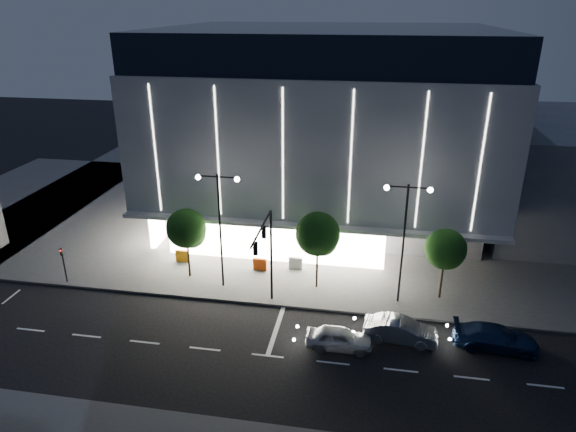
{
  "coord_description": "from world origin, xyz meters",
  "views": [
    {
      "loc": [
        7.56,
        -26.6,
        19.95
      ],
      "look_at": [
        1.5,
        8.84,
        5.0
      ],
      "focal_mm": 32.0,
      "sensor_mm": 36.0,
      "label": 1
    }
  ],
  "objects_px": {
    "tree_mid": "(318,236)",
    "tree_right": "(446,251)",
    "ped_signal_far": "(63,262)",
    "barrier_c": "(260,264)",
    "street_lamp_east": "(405,227)",
    "barrier_a": "(182,256)",
    "car_second": "(400,330)",
    "car_third": "(496,338)",
    "car_lead": "(339,338)",
    "traffic_mast": "(267,246)",
    "barrier_d": "(296,263)",
    "street_lamp_west": "(219,215)",
    "tree_left": "(187,230)"
  },
  "relations": [
    {
      "from": "traffic_mast",
      "to": "street_lamp_east",
      "type": "relative_size",
      "value": 0.79
    },
    {
      "from": "street_lamp_west",
      "to": "barrier_a",
      "type": "distance_m",
      "value": 7.61
    },
    {
      "from": "ped_signal_far",
      "to": "tree_right",
      "type": "relative_size",
      "value": 0.54
    },
    {
      "from": "tree_left",
      "to": "car_lead",
      "type": "height_order",
      "value": "tree_left"
    },
    {
      "from": "street_lamp_west",
      "to": "barrier_c",
      "type": "distance_m",
      "value": 6.42
    },
    {
      "from": "tree_left",
      "to": "tree_mid",
      "type": "height_order",
      "value": "tree_mid"
    },
    {
      "from": "car_third",
      "to": "barrier_c",
      "type": "distance_m",
      "value": 18.06
    },
    {
      "from": "traffic_mast",
      "to": "car_third",
      "type": "relative_size",
      "value": 1.38
    },
    {
      "from": "car_second",
      "to": "car_third",
      "type": "distance_m",
      "value": 5.83
    },
    {
      "from": "traffic_mast",
      "to": "street_lamp_east",
      "type": "xyz_separation_m",
      "value": [
        9.0,
        2.66,
        0.93
      ]
    },
    {
      "from": "ped_signal_far",
      "to": "barrier_c",
      "type": "xyz_separation_m",
      "value": [
        14.23,
        4.34,
        -1.24
      ]
    },
    {
      "from": "ped_signal_far",
      "to": "car_second",
      "type": "xyz_separation_m",
      "value": [
        25.0,
        -3.05,
        -1.12
      ]
    },
    {
      "from": "street_lamp_west",
      "to": "barrier_c",
      "type": "relative_size",
      "value": 8.18
    },
    {
      "from": "tree_mid",
      "to": "car_lead",
      "type": "bearing_deg",
      "value": -72.55
    },
    {
      "from": "traffic_mast",
      "to": "car_third",
      "type": "distance_m",
      "value": 15.52
    },
    {
      "from": "tree_mid",
      "to": "tree_right",
      "type": "bearing_deg",
      "value": -0.0
    },
    {
      "from": "tree_right",
      "to": "barrier_a",
      "type": "height_order",
      "value": "tree_right"
    },
    {
      "from": "tree_left",
      "to": "car_second",
      "type": "xyz_separation_m",
      "value": [
        15.97,
        -5.57,
        -3.27
      ]
    },
    {
      "from": "barrier_c",
      "to": "barrier_d",
      "type": "relative_size",
      "value": 1.0
    },
    {
      "from": "barrier_c",
      "to": "car_lead",
      "type": "bearing_deg",
      "value": -47.76
    },
    {
      "from": "car_second",
      "to": "tree_left",
      "type": "bearing_deg",
      "value": 76.06
    },
    {
      "from": "tree_left",
      "to": "tree_right",
      "type": "height_order",
      "value": "tree_left"
    },
    {
      "from": "tree_mid",
      "to": "tree_right",
      "type": "distance_m",
      "value": 9.01
    },
    {
      "from": "street_lamp_west",
      "to": "tree_mid",
      "type": "distance_m",
      "value": 7.28
    },
    {
      "from": "tree_mid",
      "to": "car_second",
      "type": "xyz_separation_m",
      "value": [
        5.97,
        -5.57,
        -3.57
      ]
    },
    {
      "from": "street_lamp_west",
      "to": "ped_signal_far",
      "type": "distance_m",
      "value": 12.76
    },
    {
      "from": "street_lamp_west",
      "to": "barrier_a",
      "type": "bearing_deg",
      "value": 144.13
    },
    {
      "from": "street_lamp_east",
      "to": "barrier_a",
      "type": "distance_m",
      "value": 18.49
    },
    {
      "from": "tree_mid",
      "to": "car_lead",
      "type": "relative_size",
      "value": 1.47
    },
    {
      "from": "barrier_a",
      "to": "barrier_d",
      "type": "height_order",
      "value": "same"
    },
    {
      "from": "street_lamp_west",
      "to": "ped_signal_far",
      "type": "xyz_separation_m",
      "value": [
        -12.0,
        -1.5,
        -4.07
      ]
    },
    {
      "from": "car_third",
      "to": "street_lamp_east",
      "type": "bearing_deg",
      "value": 56.04
    },
    {
      "from": "car_lead",
      "to": "car_second",
      "type": "bearing_deg",
      "value": -70.46
    },
    {
      "from": "street_lamp_west",
      "to": "street_lamp_east",
      "type": "distance_m",
      "value": 13.0
    },
    {
      "from": "traffic_mast",
      "to": "ped_signal_far",
      "type": "distance_m",
      "value": 16.35
    },
    {
      "from": "tree_mid",
      "to": "street_lamp_east",
      "type": "bearing_deg",
      "value": -9.69
    },
    {
      "from": "ped_signal_far",
      "to": "car_third",
      "type": "distance_m",
      "value": 30.97
    },
    {
      "from": "tree_right",
      "to": "car_third",
      "type": "distance_m",
      "value": 6.78
    },
    {
      "from": "street_lamp_east",
      "to": "barrier_c",
      "type": "xyz_separation_m",
      "value": [
        -10.77,
        2.83,
        -5.31
      ]
    },
    {
      "from": "street_lamp_west",
      "to": "barrier_d",
      "type": "relative_size",
      "value": 8.18
    },
    {
      "from": "tree_mid",
      "to": "car_third",
      "type": "xyz_separation_m",
      "value": [
        11.8,
        -5.32,
        -3.59
      ]
    },
    {
      "from": "ped_signal_far",
      "to": "barrier_a",
      "type": "relative_size",
      "value": 2.73
    },
    {
      "from": "street_lamp_east",
      "to": "car_second",
      "type": "relative_size",
      "value": 1.94
    },
    {
      "from": "street_lamp_west",
      "to": "barrier_d",
      "type": "xyz_separation_m",
      "value": [
        5.0,
        3.54,
        -5.31
      ]
    },
    {
      "from": "barrier_d",
      "to": "tree_right",
      "type": "bearing_deg",
      "value": -12.86
    },
    {
      "from": "car_second",
      "to": "barrier_d",
      "type": "distance_m",
      "value": 11.38
    },
    {
      "from": "tree_right",
      "to": "barrier_d",
      "type": "distance_m",
      "value": 11.76
    },
    {
      "from": "traffic_mast",
      "to": "car_lead",
      "type": "xyz_separation_m",
      "value": [
        5.22,
        -3.3,
        -4.32
      ]
    },
    {
      "from": "ped_signal_far",
      "to": "car_lead",
      "type": "xyz_separation_m",
      "value": [
        21.22,
        -4.46,
        -1.18
      ]
    },
    {
      "from": "car_third",
      "to": "car_lead",
      "type": "bearing_deg",
      "value": 102.3
    }
  ]
}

